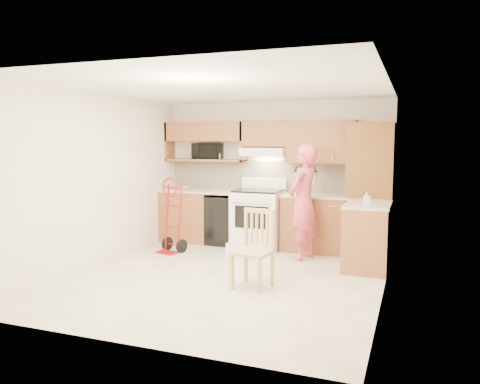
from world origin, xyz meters
The scene contains 28 objects.
floor centered at (0.00, 0.00, -0.01)m, with size 4.00×4.50×0.02m, color beige.
ceiling centered at (0.00, 0.00, 2.51)m, with size 4.00×4.50×0.02m, color white.
wall_back centered at (0.00, 2.26, 1.25)m, with size 4.00×0.02×2.50m, color silver.
wall_front centered at (0.00, -2.26, 1.25)m, with size 4.00×0.02×2.50m, color silver.
wall_left centered at (-2.01, 0.00, 1.25)m, with size 0.02×4.50×2.50m, color silver.
wall_right centered at (2.01, 0.00, 1.25)m, with size 0.02×4.50×2.50m, color silver.
backsplash centered at (0.00, 2.23, 1.20)m, with size 3.92×0.03×0.55m, color beige.
lower_cab_left centered at (-1.55, 1.95, 0.45)m, with size 0.90×0.60×0.90m, color brown.
dishwasher centered at (-0.80, 1.95, 0.42)m, with size 0.60×0.60×0.85m, color black.
lower_cab_right centered at (0.83, 1.95, 0.45)m, with size 1.14×0.60×0.90m, color brown.
countertop_left centered at (-1.25, 1.95, 0.92)m, with size 1.50×0.63×0.04m, color beige.
countertop_right centered at (0.83, 1.95, 0.92)m, with size 1.14×0.63×0.04m, color beige.
cab_return_right centered at (1.70, 1.15, 0.45)m, with size 0.60×1.00×0.90m, color brown.
countertop_return centered at (1.70, 1.15, 0.92)m, with size 0.63×1.00×0.04m, color beige.
pantry_tall centered at (1.65, 1.95, 1.05)m, with size 0.70×0.60×2.10m, color brown.
upper_cab_left centered at (-1.25, 2.08, 1.98)m, with size 1.50×0.33×0.34m, color brown.
upper_shelf_mw centered at (-1.25, 2.08, 1.47)m, with size 1.50×0.33×0.04m, color brown.
upper_cab_center centered at (-0.12, 2.08, 1.94)m, with size 0.76×0.33×0.44m, color brown.
upper_cab_right centered at (0.83, 2.08, 1.80)m, with size 1.14×0.33×0.70m, color brown.
range_hood centered at (-0.12, 2.02, 1.63)m, with size 0.76×0.46×0.14m, color white.
knife_strip centered at (0.55, 2.21, 1.24)m, with size 0.40×0.05×0.29m, color black, non-canonical shape.
microwave centered at (-1.21, 2.08, 1.63)m, with size 0.52×0.35×0.29m, color black.
range centered at (-0.16, 1.76, 0.59)m, with size 0.80×1.05×1.18m, color white, non-canonical shape.
person centered at (0.72, 1.35, 0.89)m, with size 0.65×0.42×1.77m, color #D74A5C.
hand_truck centered at (-1.41, 1.01, 0.55)m, with size 0.44×0.40×1.11m, color #9F130F, non-canonical shape.
dining_chair centered at (0.46, -0.29, 0.48)m, with size 0.43×0.47×0.97m, color tan, non-canonical shape.
soap_bottle centered at (1.70, 0.90, 1.03)m, with size 0.09×0.09×0.19m, color white.
bowl centered at (-1.63, 1.95, 0.97)m, with size 0.21×0.21×0.05m, color white.
Camera 1 is at (2.31, -5.72, 1.82)m, focal length 35.42 mm.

